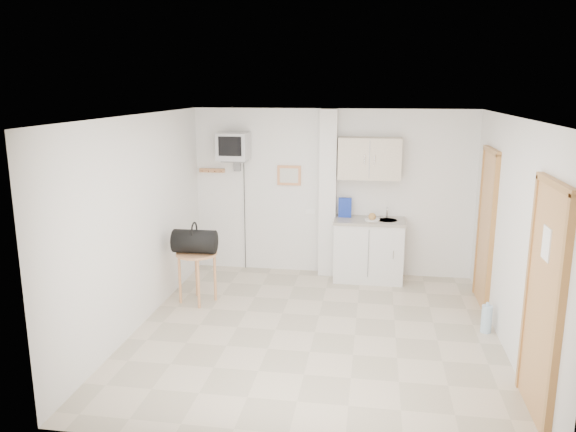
% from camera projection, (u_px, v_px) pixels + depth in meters
% --- Properties ---
extents(ground, '(4.50, 4.50, 0.00)m').
position_uv_depth(ground, '(315.00, 332.00, 6.57)').
color(ground, '#C2B299').
rests_on(ground, ground).
extents(room_envelope, '(4.24, 4.54, 2.55)m').
position_uv_depth(room_envelope, '(338.00, 203.00, 6.28)').
color(room_envelope, white).
rests_on(room_envelope, ground).
extents(kitchenette, '(1.03, 0.58, 2.10)m').
position_uv_depth(kitchenette, '(369.00, 227.00, 8.24)').
color(kitchenette, silver).
rests_on(kitchenette, ground).
extents(crt_television, '(0.44, 0.45, 2.15)m').
position_uv_depth(crt_television, '(234.00, 147.00, 8.30)').
color(crt_television, slate).
rests_on(crt_television, ground).
extents(round_table, '(0.54, 0.54, 0.68)m').
position_uv_depth(round_table, '(197.00, 260.00, 7.39)').
color(round_table, '#C27D4E').
rests_on(round_table, ground).
extents(duffel_bag, '(0.56, 0.32, 0.42)m').
position_uv_depth(duffel_bag, '(195.00, 241.00, 7.32)').
color(duffel_bag, black).
rests_on(duffel_bag, round_table).
extents(water_bottle, '(0.12, 0.12, 0.37)m').
position_uv_depth(water_bottle, '(486.00, 319.00, 6.55)').
color(water_bottle, '#A8C8E0').
rests_on(water_bottle, ground).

